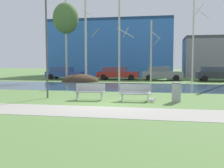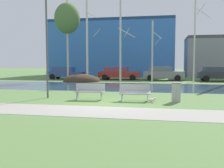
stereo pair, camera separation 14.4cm
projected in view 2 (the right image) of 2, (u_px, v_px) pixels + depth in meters
name	position (u px, v px, depth m)	size (l,w,h in m)	color
ground_plane	(132.00, 86.00, 22.76)	(120.00, 120.00, 0.00)	#5B7F42
paved_path_strip	(96.00, 111.00, 10.96)	(60.00, 2.45, 0.01)	#9E998E
river_band	(131.00, 87.00, 21.96)	(80.00, 7.65, 0.01)	#2D475B
soil_mound	(82.00, 81.00, 28.11)	(3.97, 2.98, 1.56)	#423021
bench_left	(90.00, 91.00, 14.37)	(1.63, 0.65, 0.87)	#9EA0A3
bench_right	(135.00, 92.00, 13.89)	(1.63, 0.65, 0.87)	#9EA0A3
trash_bin	(176.00, 92.00, 13.55)	(0.48, 0.48, 1.00)	#999B9E
seagull	(152.00, 100.00, 13.45)	(0.47, 0.17, 0.27)	white
streetlamp	(46.00, 28.00, 14.86)	(0.32, 0.32, 5.92)	#4C4C51
birch_far_left	(67.00, 19.00, 29.30)	(2.79, 2.79, 8.72)	#BCB7A8
birch_left	(87.00, 39.00, 28.72)	(1.62, 2.61, 8.85)	beige
birch_center_left	(121.00, 39.00, 26.95)	(1.58, 2.42, 8.73)	beige
birch_center	(153.00, 51.00, 27.52)	(1.05, 1.84, 6.26)	#BCB7A8
birch_center_right	(195.00, 34.00, 26.10)	(1.55, 2.36, 9.37)	beige
parked_van_nearest_blue	(66.00, 73.00, 31.88)	(4.35, 2.20, 1.45)	#2D4793
parked_sedan_second_red	(119.00, 73.00, 30.78)	(4.78, 2.25, 1.44)	maroon
parked_hatch_third_grey	(163.00, 73.00, 29.91)	(4.50, 2.22, 1.54)	slate
parked_wagon_fourth_dark	(217.00, 74.00, 28.35)	(4.08, 2.17, 1.54)	#282B30
building_blue_store	(114.00, 49.00, 40.98)	(17.84, 8.55, 8.12)	#3870C6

